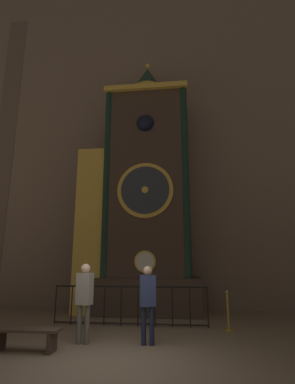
# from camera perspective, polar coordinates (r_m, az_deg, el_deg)

# --- Properties ---
(ground_plane) EXTENTS (28.00, 28.00, 0.00)m
(ground_plane) POSITION_cam_1_polar(r_m,az_deg,el_deg) (6.05, -8.07, -29.90)
(ground_plane) COLOR #75604C
(cathedral_back_wall) EXTENTS (24.00, 0.32, 15.23)m
(cathedral_back_wall) POSITION_cam_1_polar(r_m,az_deg,el_deg) (13.58, -0.28, 12.31)
(cathedral_back_wall) COLOR #7A6656
(cathedral_back_wall) RESTS_ON ground_plane
(clock_tower) EXTENTS (4.43, 1.78, 9.84)m
(clock_tower) POSITION_cam_1_polar(r_m,az_deg,el_deg) (11.25, -1.62, -1.07)
(clock_tower) COLOR #423328
(clock_tower) RESTS_ON ground_plane
(railing_fence) EXTENTS (4.44, 0.05, 1.09)m
(railing_fence) POSITION_cam_1_polar(r_m,az_deg,el_deg) (9.14, -3.45, -20.44)
(railing_fence) COLOR black
(railing_fence) RESTS_ON ground_plane
(visitor_near) EXTENTS (0.38, 0.30, 1.71)m
(visitor_near) POSITION_cam_1_polar(r_m,az_deg,el_deg) (7.30, -11.93, -18.56)
(visitor_near) COLOR #58554F
(visitor_near) RESTS_ON ground_plane
(visitor_far) EXTENTS (0.38, 0.30, 1.66)m
(visitor_far) POSITION_cam_1_polar(r_m,az_deg,el_deg) (7.07, 0.04, -19.28)
(visitor_far) COLOR #1B213A
(visitor_far) RESTS_ON ground_plane
(stanchion_post) EXTENTS (0.28, 0.28, 1.01)m
(stanchion_post) POSITION_cam_1_polar(r_m,az_deg,el_deg) (8.84, 15.15, -22.06)
(stanchion_post) COLOR #B28E33
(stanchion_post) RESTS_ON ground_plane
(visitor_bench) EXTENTS (1.39, 0.40, 0.44)m
(visitor_bench) POSITION_cam_1_polar(r_m,az_deg,el_deg) (7.13, -22.12, -23.89)
(visitor_bench) COLOR #423328
(visitor_bench) RESTS_ON ground_plane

